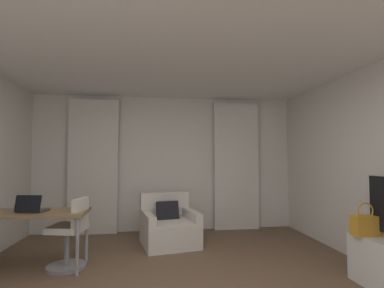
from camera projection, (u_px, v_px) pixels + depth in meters
The scene contains 9 objects.
wall_window at pixel (167, 163), 5.66m from camera, with size 5.12×0.06×2.60m.
ceiling at pixel (182, 28), 2.73m from camera, with size 5.12×6.12×0.06m, color white.
curtain_left_panel at pixel (93, 166), 5.35m from camera, with size 0.90×0.06×2.50m.
curtain_right_panel at pixel (236, 166), 5.71m from camera, with size 0.90×0.06×2.50m.
armchair at pixel (169, 228), 4.66m from camera, with size 0.98×0.99×0.80m.
desk at pixel (30, 217), 3.58m from camera, with size 1.36×0.58×0.72m.
desk_chair at pixel (70, 237), 3.65m from camera, with size 0.48×0.48×0.88m.
laptop at pixel (32, 208), 3.55m from camera, with size 0.36×0.30×0.22m.
handbag_primary at pixel (366, 225), 3.21m from camera, with size 0.30×0.14×0.37m.
Camera 1 is at (-0.27, -2.66, 1.38)m, focal length 26.89 mm.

